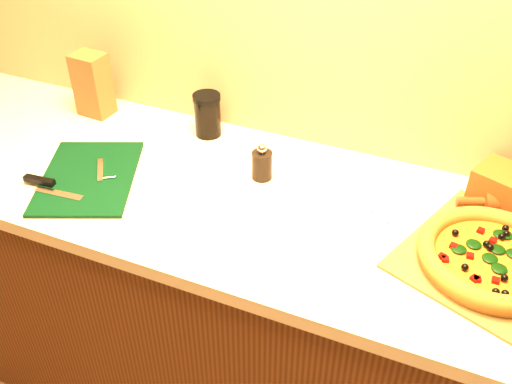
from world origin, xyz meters
name	(u,v)px	position (x,y,z in m)	size (l,w,h in m)	color
cabinet	(279,322)	(0.00, 1.43, 0.43)	(2.80, 0.65, 0.86)	#46200F
countertop	(283,211)	(0.00, 1.43, 0.88)	(2.84, 0.68, 0.04)	beige
pizza_peel	(493,256)	(0.52, 1.43, 0.90)	(0.48, 0.58, 0.01)	brown
pizza	(492,257)	(0.52, 1.40, 0.93)	(0.34, 0.34, 0.05)	#BE722F
cutting_board	(87,177)	(-0.55, 1.32, 0.91)	(0.37, 0.42, 0.03)	black
pepper_grinder	(262,164)	(-0.10, 1.52, 0.94)	(0.06, 0.06, 0.11)	black
paper_bag	(93,85)	(-0.74, 1.64, 1.00)	(0.10, 0.08, 0.21)	brown
dark_jar	(207,115)	(-0.34, 1.67, 0.97)	(0.08, 0.08, 0.14)	black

